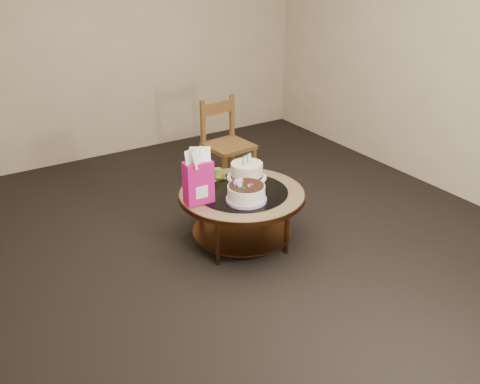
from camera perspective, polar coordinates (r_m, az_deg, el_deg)
ground at (r=4.49m, az=0.20°, el=-5.21°), size 5.00×5.00×0.00m
room_walls at (r=3.93m, az=0.24°, el=14.46°), size 4.52×5.02×2.61m
coffee_table at (r=4.31m, az=0.21°, el=-0.90°), size 1.02×1.02×0.46m
decorated_cake at (r=4.10m, az=0.65°, el=-0.19°), size 0.32×0.32×0.18m
cream_cake at (r=4.49m, az=0.73°, el=2.26°), size 0.33×0.33×0.21m
gift_bag at (r=4.03m, az=-4.48°, el=1.65°), size 0.22×0.17×0.43m
pillar_candle at (r=4.50m, az=-2.39°, el=1.85°), size 0.13×0.13×0.10m
dining_chair at (r=5.29m, az=-1.49°, el=5.17°), size 0.45×0.45×0.89m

